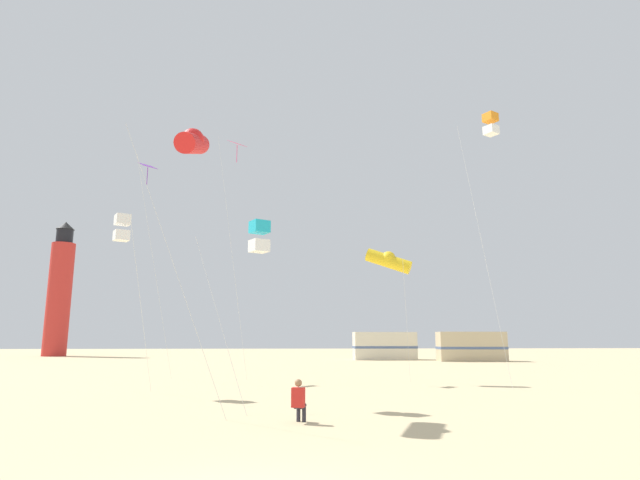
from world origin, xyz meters
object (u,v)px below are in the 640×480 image
kite_box_cyan (259,237)px  rv_van_cream (385,346)px  kite_tube_scarlet (193,143)px  kite_diamond_violet (148,176)px  rv_van_tan (471,347)px  kite_tube_gold (388,260)px  kite_diamond_rainbow (237,155)px  kite_flyer_standing (299,400)px  kite_box_orange (491,125)px  lighthouse_distant (60,292)px  kite_box_white (122,228)px

kite_box_cyan → rv_van_cream: bearing=72.8°
kite_tube_scarlet → kite_diamond_violet: size_ratio=0.75×
rv_van_tan → kite_diamond_violet: bearing=-139.2°
rv_van_cream → kite_diamond_violet: bearing=-127.8°
kite_tube_scarlet → kite_tube_gold: (8.64, 10.04, -2.52)m
kite_diamond_rainbow → kite_flyer_standing: bearing=-77.0°
kite_diamond_violet → rv_van_cream: kite_diamond_violet is taller
kite_diamond_rainbow → rv_van_tan: size_ratio=2.14×
kite_box_orange → rv_van_tan: 29.31m
kite_diamond_rainbow → rv_van_cream: (13.23, 24.31, -11.71)m
kite_box_cyan → kite_box_orange: (11.41, 6.12, 7.22)m
rv_van_cream → kite_box_cyan: bearing=-107.4°
lighthouse_distant → kite_box_white: bearing=-64.2°
kite_box_white → kite_tube_gold: size_ratio=1.07×
kite_box_cyan → kite_tube_gold: 10.70m
kite_box_white → kite_diamond_rainbow: size_ratio=0.53×
kite_box_cyan → kite_box_orange: size_ratio=0.47×
kite_flyer_standing → rv_van_tan: size_ratio=0.18×
kite_tube_scarlet → kite_box_white: bearing=126.1°
kite_tube_gold → rv_van_cream: kite_tube_gold is taller
kite_flyer_standing → kite_box_white: bearing=-29.8°
kite_box_orange → kite_flyer_standing: bearing=-135.2°
kite_tube_gold → rv_van_tan: kite_tube_gold is taller
kite_diamond_rainbow → kite_tube_gold: (8.52, -2.92, -6.79)m
kite_tube_scarlet → kite_tube_gold: bearing=49.3°
kite_box_orange → kite_tube_gold: (-5.03, 2.45, -6.77)m
kite_tube_scarlet → rv_van_cream: kite_tube_scarlet is taller
kite_tube_scarlet → kite_tube_gold: size_ratio=1.36×
kite_diamond_rainbow → kite_tube_gold: kite_diamond_rainbow is taller
kite_diamond_violet → kite_diamond_rainbow: kite_diamond_rainbow is taller
lighthouse_distant → rv_van_tan: (46.37, -16.14, -6.45)m
kite_box_white → kite_box_orange: (17.54, 2.26, 6.16)m
kite_tube_gold → kite_flyer_standing: bearing=-111.9°
kite_diamond_violet → rv_van_cream: (18.48, 23.96, -10.42)m
kite_diamond_rainbow → rv_van_tan: bearing=44.2°
kite_flyer_standing → kite_diamond_rainbow: size_ratio=0.08×
kite_flyer_standing → rv_van_cream: rv_van_cream is taller
kite_diamond_rainbow → rv_van_cream: kite_diamond_rainbow is taller
kite_tube_scarlet → kite_flyer_standing: bearing=-33.1°
kite_flyer_standing → kite_box_orange: kite_box_orange is taller
kite_box_white → kite_tube_gold: 13.39m
kite_box_cyan → kite_diamond_rainbow: (-2.13, 11.49, 7.24)m
kite_tube_gold → rv_van_cream: (4.71, 27.23, -4.92)m
kite_flyer_standing → kite_box_orange: 18.84m
kite_box_orange → kite_tube_gold: size_ratio=1.95×
kite_diamond_rainbow → kite_tube_gold: bearing=-18.9°
kite_box_cyan → lighthouse_distant: 55.40m
kite_tube_gold → kite_box_cyan: bearing=-126.7°
kite_flyer_standing → kite_diamond_rainbow: bearing=-61.1°
kite_box_cyan → kite_tube_gold: kite_tube_gold is taller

